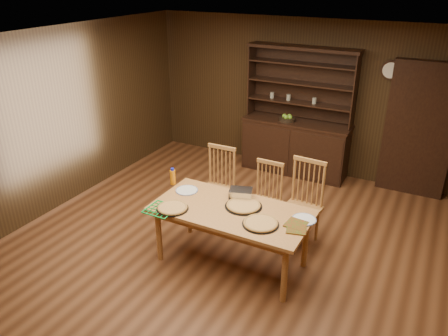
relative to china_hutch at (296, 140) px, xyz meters
The scene contains 20 objects.
floor 2.82m from the china_hutch, 89.99° to the right, with size 6.00×6.00×0.00m, color brown.
room_shell 2.92m from the china_hutch, 89.99° to the right, with size 6.00×6.00×6.00m.
china_hutch is the anchor object (origin of this frame).
doorway 1.96m from the china_hutch, ahead, with size 1.00×0.18×2.10m, color black.
wall_clock 1.89m from the china_hutch, ahead, with size 0.30×0.05×0.30m.
dining_table 2.89m from the china_hutch, 85.72° to the right, with size 1.84×0.92×0.75m.
chair_left 2.05m from the china_hutch, 102.19° to the right, with size 0.45×0.43×1.08m.
chair_center 1.99m from the china_hutch, 81.91° to the right, with size 0.41×0.39×0.99m.
chair_right 2.15m from the china_hutch, 67.85° to the right, with size 0.49×0.47×1.13m.
pizza_left 3.23m from the china_hutch, 97.02° to the right, with size 0.37×0.37×0.04m.
pizza_right 3.11m from the china_hutch, 77.94° to the right, with size 0.41×0.41×0.04m.
pizza_center 2.79m from the china_hutch, 83.53° to the right, with size 0.44×0.44×0.04m.
cooling_rack 3.32m from the china_hutch, 98.76° to the right, with size 0.32×0.32×0.01m, color green, non-canonical shape.
plate_left 2.79m from the china_hutch, 100.15° to the right, with size 0.28×0.28×0.02m.
plate_right 2.92m from the china_hutch, 69.12° to the right, with size 0.28×0.28×0.02m.
foil_dish 2.59m from the china_hutch, 85.87° to the right, with size 0.28×0.20×0.11m, color silver.
juice_bottle 2.77m from the china_hutch, 105.80° to the right, with size 0.07×0.07×0.22m.
pot_holder_a 3.13m from the china_hutch, 70.76° to the right, with size 0.21×0.21×0.02m, color #A41D12.
pot_holder_b 3.03m from the china_hutch, 70.79° to the right, with size 0.22×0.22×0.02m, color #A41D12.
fruit_bowl 0.42m from the china_hutch, 156.43° to the right, with size 0.27×0.27×0.12m.
Camera 1 is at (2.20, -4.08, 3.30)m, focal length 35.00 mm.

